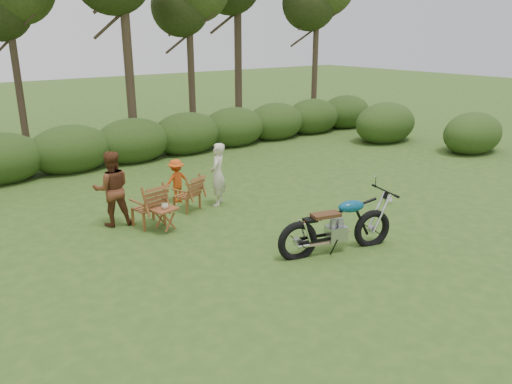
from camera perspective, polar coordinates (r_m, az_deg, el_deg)
ground at (r=9.74m, az=8.49°, el=-6.87°), size 80.00×80.00×0.00m
tree_line at (r=17.28m, az=-14.20°, el=16.60°), size 22.52×11.62×8.14m
motorcycle at (r=9.83m, az=9.02°, el=-6.65°), size 2.44×1.45×1.31m
lawn_chair_right at (r=11.98m, az=-7.85°, el=-2.02°), size 0.75×0.75×0.86m
lawn_chair_left at (r=11.19m, az=-12.09°, el=-3.74°), size 0.74×0.74×0.96m
side_table at (r=10.68m, az=-10.34°, el=-3.18°), size 0.58×0.51×0.52m
cup at (r=10.57m, az=-10.37°, el=-1.61°), size 0.16×0.16×0.11m
adult_a at (r=12.26m, az=-4.32°, el=-1.43°), size 0.66×0.65×1.53m
adult_b at (r=11.40m, az=-15.78°, el=-3.60°), size 0.94×0.82×1.65m
child at (r=12.56m, az=-8.96°, el=-1.12°), size 0.71×0.42×1.09m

